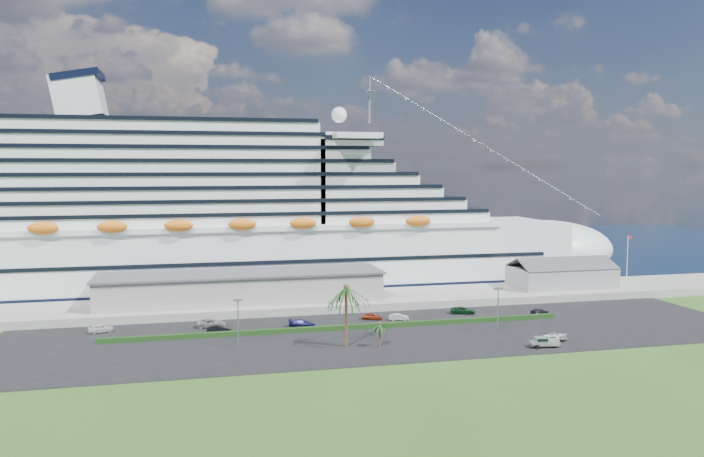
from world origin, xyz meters
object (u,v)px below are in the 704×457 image
object	(u,v)px
cruise_ship	(247,223)
boat_trailer	(557,336)
pickup_truck	(544,342)
parked_car_3	(302,323)

from	to	relation	value
cruise_ship	boat_trailer	bearing A→B (deg)	-53.53
pickup_truck	cruise_ship	bearing A→B (deg)	122.95
cruise_ship	boat_trailer	world-z (taller)	cruise_ship
parked_car_3	boat_trailer	distance (m)	46.87
parked_car_3	pickup_truck	size ratio (longest dim) A/B	0.98
cruise_ship	boat_trailer	size ratio (longest dim) A/B	34.41
parked_car_3	pickup_truck	xyz separation A→B (m)	(37.72, -24.09, 0.23)
cruise_ship	pickup_truck	bearing A→B (deg)	-57.05
boat_trailer	pickup_truck	bearing A→B (deg)	-144.77
pickup_truck	boat_trailer	distance (m)	4.99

